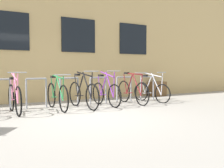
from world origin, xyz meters
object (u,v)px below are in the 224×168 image
bicycle_green (57,95)px  bicycle_purple (106,93)px  planter_box (157,89)px  bicycle_pink (14,98)px  bicycle_silver (151,91)px  bicycle_maroon (132,91)px  bicycle_black (83,94)px

bicycle_green → bicycle_purple: size_ratio=1.09×
bicycle_green → planter_box: size_ratio=2.63×
bicycle_pink → bicycle_green: 1.14m
planter_box → bicycle_green: bearing=-162.5°
bicycle_silver → bicycle_purple: (-1.81, -0.05, 0.02)m
bicycle_pink → bicycle_silver: bicycle_pink is taller
bicycle_maroon → planter_box: size_ratio=2.64×
bicycle_black → bicycle_silver: bicycle_black is taller
bicycle_pink → planter_box: (5.95, 1.60, -0.10)m
bicycle_green → planter_box: 5.05m
bicycle_maroon → bicycle_black: 1.78m
bicycle_silver → bicycle_green: (-3.38, -0.09, 0.03)m
bicycle_silver → bicycle_purple: 1.81m
bicycle_black → bicycle_green: size_ratio=1.00×
bicycle_black → bicycle_maroon: bearing=1.9°
bicycle_maroon → bicycle_purple: bearing=178.6°
bicycle_maroon → bicycle_pink: 3.68m
bicycle_black → bicycle_purple: bearing=6.0°
bicycle_black → bicycle_purple: 0.81m
bicycle_purple → bicycle_maroon: bearing=-1.4°
bicycle_silver → planter_box: bearing=45.0°
bicycle_pink → bicycle_silver: (4.52, 0.17, -0.03)m
bicycle_silver → bicycle_purple: size_ratio=0.94×
bicycle_black → planter_box: bicycle_black is taller
bicycle_black → bicycle_green: (-0.77, 0.05, -0.01)m
bicycle_green → planter_box: bicycle_green is taller
bicycle_pink → planter_box: bearing=15.0°
bicycle_green → bicycle_purple: (1.57, 0.04, -0.01)m
bicycle_silver → planter_box: 2.02m
bicycle_silver → bicycle_pink: bearing=-177.9°
bicycle_pink → bicycle_black: size_ratio=0.92×
bicycle_maroon → bicycle_pink: size_ratio=1.08×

